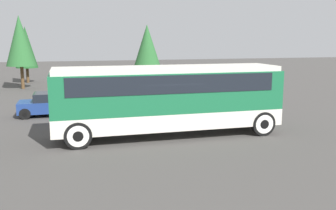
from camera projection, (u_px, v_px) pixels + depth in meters
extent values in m
plane|color=#423F3D|center=(168.00, 135.00, 17.08)|extent=(120.00, 120.00, 0.00)
cube|color=silver|center=(168.00, 118.00, 16.93)|extent=(10.14, 2.42, 0.74)
cube|color=#19663D|center=(168.00, 91.00, 16.72)|extent=(10.14, 2.42, 1.72)
cube|color=black|center=(168.00, 81.00, 16.64)|extent=(8.92, 2.46, 0.77)
cube|color=beige|center=(168.00, 69.00, 16.55)|extent=(9.93, 2.23, 0.22)
cube|color=#19663D|center=(266.00, 92.00, 18.02)|extent=(0.36, 2.33, 1.97)
cylinder|color=black|center=(263.00, 124.00, 17.00)|extent=(1.11, 0.28, 1.11)
cylinder|color=silver|center=(263.00, 124.00, 17.00)|extent=(0.86, 0.30, 0.86)
cylinder|color=black|center=(263.00, 124.00, 17.00)|extent=(0.42, 0.32, 0.42)
cylinder|color=black|center=(241.00, 114.00, 19.10)|extent=(1.11, 0.28, 1.11)
cylinder|color=silver|center=(241.00, 114.00, 19.10)|extent=(0.86, 0.30, 0.86)
cylinder|color=black|center=(241.00, 114.00, 19.10)|extent=(0.42, 0.32, 0.42)
cylinder|color=black|center=(78.00, 136.00, 14.91)|extent=(1.11, 0.28, 1.11)
cylinder|color=silver|center=(78.00, 136.00, 14.91)|extent=(0.86, 0.30, 0.86)
cylinder|color=black|center=(78.00, 136.00, 14.91)|extent=(0.42, 0.32, 0.42)
cylinder|color=black|center=(77.00, 124.00, 17.00)|extent=(1.11, 0.28, 1.11)
cylinder|color=silver|center=(77.00, 124.00, 17.00)|extent=(0.86, 0.30, 0.86)
cylinder|color=black|center=(77.00, 124.00, 17.00)|extent=(0.42, 0.32, 0.42)
cube|color=#BCBCC1|center=(180.00, 103.00, 22.28)|extent=(4.24, 1.71, 0.62)
cube|color=black|center=(177.00, 94.00, 22.13)|extent=(2.20, 1.54, 0.55)
cylinder|color=black|center=(210.00, 108.00, 22.01)|extent=(0.68, 0.22, 0.68)
cylinder|color=black|center=(210.00, 108.00, 22.01)|extent=(0.26, 0.26, 0.26)
cylinder|color=black|center=(201.00, 104.00, 23.46)|extent=(0.68, 0.22, 0.68)
cylinder|color=black|center=(201.00, 104.00, 23.46)|extent=(0.26, 0.26, 0.26)
cylinder|color=black|center=(156.00, 111.00, 21.17)|extent=(0.68, 0.22, 0.68)
cylinder|color=black|center=(156.00, 111.00, 21.17)|extent=(0.26, 0.26, 0.26)
cylinder|color=black|center=(150.00, 106.00, 22.62)|extent=(0.68, 0.22, 0.68)
cylinder|color=black|center=(150.00, 106.00, 22.62)|extent=(0.26, 0.26, 0.26)
cube|color=navy|center=(58.00, 106.00, 21.61)|extent=(4.34, 1.73, 0.62)
cube|color=black|center=(54.00, 96.00, 21.47)|extent=(2.25, 1.56, 0.47)
cylinder|color=black|center=(90.00, 111.00, 21.36)|extent=(0.61, 0.22, 0.61)
cylinder|color=black|center=(90.00, 111.00, 21.36)|extent=(0.23, 0.26, 0.23)
cylinder|color=black|center=(88.00, 106.00, 22.83)|extent=(0.61, 0.22, 0.61)
cylinder|color=black|center=(88.00, 106.00, 22.83)|extent=(0.23, 0.26, 0.23)
cylinder|color=black|center=(25.00, 114.00, 20.47)|extent=(0.61, 0.22, 0.61)
cylinder|color=black|center=(25.00, 114.00, 20.47)|extent=(0.23, 0.26, 0.23)
cylinder|color=black|center=(28.00, 109.00, 21.94)|extent=(0.61, 0.22, 0.61)
cylinder|color=black|center=(28.00, 109.00, 21.94)|extent=(0.23, 0.26, 0.23)
cylinder|color=brown|center=(147.00, 75.00, 37.61)|extent=(0.28, 0.28, 1.56)
cone|color=#28602D|center=(147.00, 46.00, 37.11)|extent=(2.70, 2.70, 4.19)
cylinder|color=brown|center=(28.00, 75.00, 37.36)|extent=(0.28, 0.28, 1.49)
cone|color=#1E5123|center=(26.00, 47.00, 36.88)|extent=(2.14, 2.14, 4.06)
cylinder|color=brown|center=(22.00, 77.00, 32.78)|extent=(0.28, 0.28, 2.02)
cone|color=#28602D|center=(20.00, 41.00, 32.23)|extent=(2.51, 2.51, 4.33)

